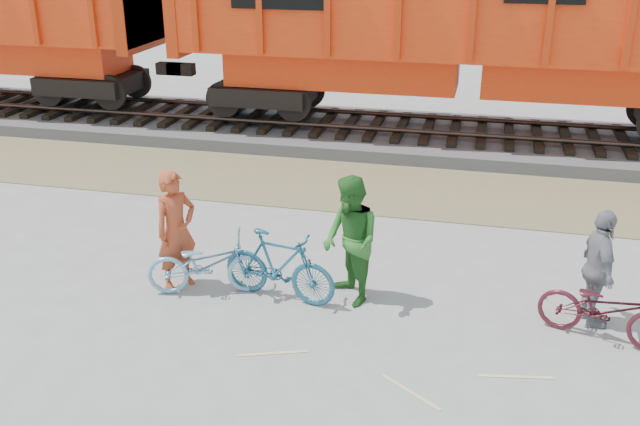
# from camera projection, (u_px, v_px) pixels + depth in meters

# --- Properties ---
(ground) EXTENTS (120.00, 120.00, 0.00)m
(ground) POSITION_uv_depth(u_px,v_px,m) (362.00, 331.00, 9.57)
(ground) COLOR #9E9E99
(ground) RESTS_ON ground
(gravel_strip) EXTENTS (120.00, 3.00, 0.02)m
(gravel_strip) POSITION_uv_depth(u_px,v_px,m) (410.00, 191.00, 14.51)
(gravel_strip) COLOR #8F8159
(gravel_strip) RESTS_ON ground
(ballast_bed) EXTENTS (120.00, 4.00, 0.30)m
(ballast_bed) POSITION_uv_depth(u_px,v_px,m) (427.00, 137.00, 17.61)
(ballast_bed) COLOR slate
(ballast_bed) RESTS_ON ground
(track) EXTENTS (120.00, 2.60, 0.24)m
(track) POSITION_uv_depth(u_px,v_px,m) (428.00, 124.00, 17.48)
(track) COLOR black
(track) RESTS_ON ballast_bed
(hopper_car_center) EXTENTS (14.00, 3.13, 4.65)m
(hopper_car_center) POSITION_uv_depth(u_px,v_px,m) (474.00, 19.00, 16.32)
(hopper_car_center) COLOR black
(hopper_car_center) RESTS_ON track
(bicycle_blue) EXTENTS (1.86, 1.09, 0.92)m
(bicycle_blue) POSITION_uv_depth(u_px,v_px,m) (207.00, 264.00, 10.40)
(bicycle_blue) COLOR #74AED1
(bicycle_blue) RESTS_ON ground
(bicycle_teal) EXTENTS (1.80, 0.79, 1.05)m
(bicycle_teal) POSITION_uv_depth(u_px,v_px,m) (279.00, 266.00, 10.20)
(bicycle_teal) COLOR #1F5875
(bicycle_teal) RESTS_ON ground
(bicycle_maroon) EXTENTS (1.81, 1.06, 0.90)m
(bicycle_maroon) POSITION_uv_depth(u_px,v_px,m) (606.00, 309.00, 9.20)
(bicycle_maroon) COLOR #4B1721
(bicycle_maroon) RESTS_ON ground
(person_solo) EXTENTS (0.73, 0.79, 1.82)m
(person_solo) POSITION_uv_depth(u_px,v_px,m) (176.00, 230.00, 10.43)
(person_solo) COLOR #AD4223
(person_solo) RESTS_ON ground
(person_man) EXTENTS (1.11, 1.15, 1.87)m
(person_man) POSITION_uv_depth(u_px,v_px,m) (351.00, 241.00, 10.00)
(person_man) COLOR #2C6D27
(person_man) RESTS_ON ground
(person_woman) EXTENTS (0.58, 1.03, 1.66)m
(person_woman) POSITION_uv_depth(u_px,v_px,m) (598.00, 269.00, 9.44)
(person_woman) COLOR gray
(person_woman) RESTS_ON ground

